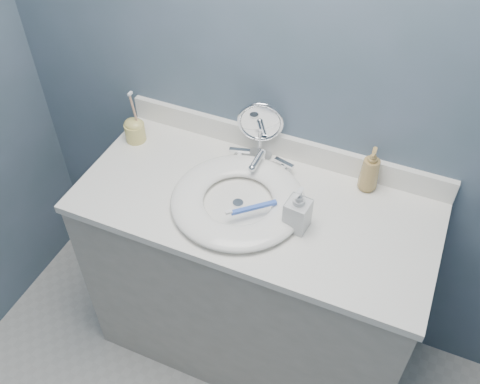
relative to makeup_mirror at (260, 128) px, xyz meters
The scene contains 12 objects.
back_wall 0.21m from the makeup_mirror, 35.70° to the left, with size 2.20×0.02×2.40m, color #435965.
vanity_cabinet 0.63m from the makeup_mirror, 71.45° to the right, with size 1.20×0.55×0.85m, color #B3ACA3.
countertop 0.28m from the makeup_mirror, 71.45° to the right, with size 1.22×0.57×0.03m, color white.
backsplash 0.12m from the makeup_mirror, 29.12° to the left, with size 1.22×0.02×0.09m, color white.
basin 0.28m from the makeup_mirror, 84.47° to the right, with size 0.45×0.45×0.04m, color white, non-canonical shape.
drain 0.28m from the makeup_mirror, 84.47° to the right, with size 0.04×0.04×0.01m, color silver.
faucet 0.12m from the makeup_mirror, 65.98° to the right, with size 0.25×0.13×0.07m.
makeup_mirror is the anchor object (origin of this frame).
soap_bottle_amber 0.40m from the makeup_mirror, ahead, with size 0.07×0.07×0.17m, color #A38449.
soap_bottle_clear 0.36m from the makeup_mirror, 48.69° to the right, with size 0.07×0.08×0.16m, color silver.
toothbrush_holder 0.48m from the makeup_mirror, 168.57° to the right, with size 0.08×0.08×0.22m.
toothbrush_lying 0.31m from the makeup_mirror, 72.83° to the right, with size 0.14×0.13×0.02m.
Camera 1 is at (0.45, -0.19, 2.17)m, focal length 40.00 mm.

